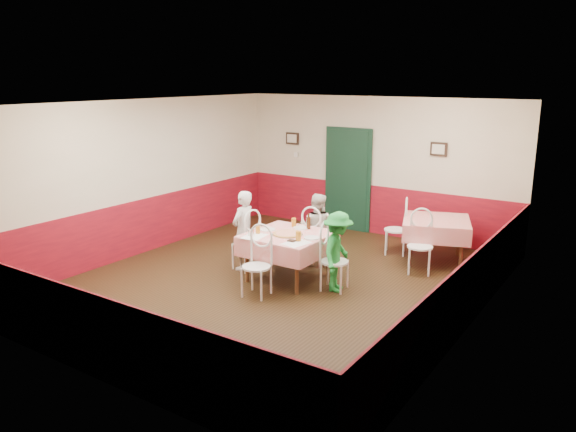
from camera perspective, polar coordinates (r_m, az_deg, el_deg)
The scene contains 39 objects.
floor at distance 9.00m, azimuth -0.98°, elevation -6.75°, with size 7.00×7.00×0.00m, color black.
ceiling at distance 8.41m, azimuth -1.06°, elevation 11.35°, with size 7.00×7.00×0.00m, color white.
back_wall at distance 11.60m, azimuth 8.90°, elevation 5.01°, with size 6.00×0.10×2.80m, color beige.
front_wall at distance 6.15m, azimuth -19.95°, elevation -3.86°, with size 6.00×0.10×2.80m, color beige.
left_wall at distance 10.57m, azimuth -14.56°, elevation 3.83°, with size 0.10×7.00×2.80m, color beige.
right_wall at distance 7.36m, azimuth 18.56°, elevation -0.84°, with size 0.10×7.00×2.80m, color beige.
wainscot_back at distance 11.76m, azimuth 8.70°, elevation 0.67°, with size 6.00×0.03×1.00m, color maroon.
wainscot_front at distance 6.48m, azimuth -19.17°, elevation -11.42°, with size 6.00×0.03×1.00m, color maroon.
wainscot_left at distance 10.75m, azimuth -14.21°, elevation -0.90°, with size 0.03×7.00×1.00m, color maroon.
wainscot_right at distance 7.64m, azimuth 17.92°, elevation -7.36°, with size 0.03×7.00×1.00m, color maroon.
door at distance 11.87m, azimuth 6.10°, elevation 3.59°, with size 0.96×0.06×2.10m, color black.
picture_left at distance 12.46m, azimuth 0.44°, elevation 7.89°, with size 0.32×0.03×0.26m, color black.
picture_right at distance 11.01m, azimuth 15.05°, elevation 6.58°, with size 0.32×0.03×0.26m, color black.
thermostat at distance 12.45m, azimuth 0.82°, elevation 6.26°, with size 0.10×0.03×0.10m, color white.
main_table at distance 9.02m, azimuth 0.00°, elevation -4.16°, with size 1.22×1.22×0.77m, color red.
second_table at distance 10.24m, azimuth 14.73°, elevation -2.41°, with size 1.12×1.12×0.77m, color red.
chair_left at distance 9.48m, azimuth -4.29°, elevation -2.82°, with size 0.42×0.42×0.90m, color white, non-canonical shape.
chair_right at distance 8.59m, azimuth 4.75°, elevation -4.65°, with size 0.42×0.42×0.90m, color white, non-canonical shape.
chair_far at distance 9.69m, azimuth 2.78°, elevation -2.42°, with size 0.42×0.42×0.90m, color white, non-canonical shape.
chair_near at distance 8.34m, azimuth -3.24°, elevation -5.19°, with size 0.42×0.42×0.90m, color white, non-canonical shape.
chair_second_a at distance 10.47m, azimuth 10.89°, elevation -1.40°, with size 0.42×0.42×0.90m, color white, non-canonical shape.
chair_second_b at distance 9.54m, azimuth 13.27°, elevation -3.07°, with size 0.42×0.42×0.90m, color white, non-canonical shape.
pizza at distance 8.85m, azimuth -0.04°, elevation -1.81°, with size 0.46×0.46×0.03m, color #B74723.
plate_left at distance 9.13m, azimuth -2.09°, elevation -1.37°, with size 0.25×0.25×0.01m, color white.
plate_right at distance 8.67m, azimuth 2.45°, elevation -2.22°, with size 0.25×0.25×0.01m, color white.
plate_far at distance 9.23m, azimuth 1.32°, elevation -1.20°, with size 0.25×0.25×0.01m, color white.
glass_a at distance 8.91m, azimuth -3.07°, elevation -1.39°, with size 0.07×0.07×0.13m, color #BF7219.
glass_b at distance 8.51m, azimuth 1.06°, elevation -2.07°, with size 0.08×0.08×0.15m, color #BF7219.
glass_c at distance 9.30m, azimuth 0.58°, elevation -0.65°, with size 0.08×0.08×0.15m, color #BF7219.
beer_bottle at distance 9.16m, azimuth 2.11°, elevation -0.60°, with size 0.07×0.07×0.24m, color #381C0A.
shaker_a at distance 8.80m, azimuth -3.99°, elevation -1.75°, with size 0.04×0.04×0.09m, color silver.
shaker_b at distance 8.76m, azimuth -3.66°, elevation -1.82°, with size 0.04×0.04×0.09m, color silver.
shaker_c at distance 8.89m, azimuth -3.60°, elevation -1.58°, with size 0.04×0.04×0.09m, color #B23319.
menu_left at distance 8.78m, azimuth -3.44°, elevation -2.08°, with size 0.30×0.40×0.00m, color white.
menu_right at distance 8.41m, azimuth 0.87°, elevation -2.77°, with size 0.30×0.40×0.00m, color white.
wallet at distance 8.50m, azimuth 0.37°, elevation -2.53°, with size 0.11×0.09×0.02m, color black.
diner_left at distance 9.44m, azimuth -4.56°, elevation -1.47°, with size 0.49×0.32×1.35m, color gray.
diner_far at distance 9.68m, azimuth 2.94°, elevation -1.34°, with size 0.61×0.47×1.25m, color gray.
diner_right at distance 8.51m, azimuth 5.07°, elevation -3.64°, with size 0.80×0.46×1.24m, color gray.
Camera 1 is at (4.79, -6.91, 3.21)m, focal length 35.00 mm.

